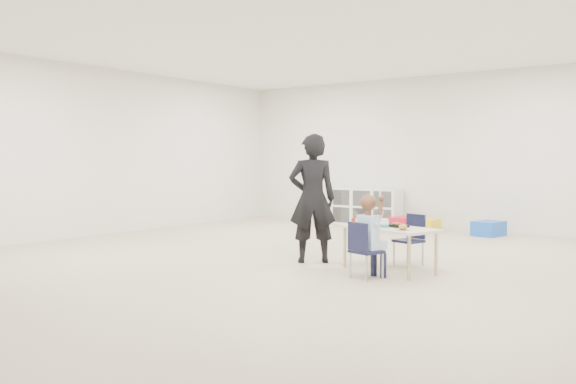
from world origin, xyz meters
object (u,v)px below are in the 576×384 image
Objects in this scene: adult at (312,198)px; child at (367,234)px; table at (389,249)px; chair_near at (367,250)px; cubby_shelf at (366,207)px.

child is at bearing 113.95° from adult.
child reaches higher than table.
chair_near is 0.39× the size of adult.
adult is at bearing 169.88° from chair_near.
cubby_shelf is at bearing 138.34° from table.
chair_near is 0.17m from child.
child reaches higher than cubby_shelf.
child is 0.61× the size of adult.
adult is at bearing 169.88° from child.
child is (0.00, 0.00, 0.17)m from chair_near.
chair_near is 5.48m from cubby_shelf.
cubby_shelf is at bearing 135.52° from child.
adult is (1.62, -4.26, 0.43)m from cubby_shelf.
cubby_shelf is 4.58m from adult.
cubby_shelf is (-2.67, 4.78, -0.13)m from child.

